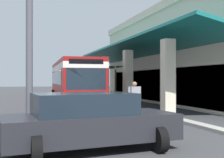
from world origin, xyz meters
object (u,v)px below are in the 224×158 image
at_px(transit_bus, 74,79).
at_px(potted_palm, 116,92).
at_px(pedestrian, 134,98).
at_px(parked_sedan_charcoal, 89,121).

distance_m(transit_bus, potted_palm, 6.10).
bearing_deg(pedestrian, transit_bus, -170.78).
bearing_deg(parked_sedan_charcoal, transit_bus, 171.95).
distance_m(pedestrian, potted_palm, 13.02).
bearing_deg(potted_palm, transit_bus, -48.32).
bearing_deg(parked_sedan_charcoal, potted_palm, 160.44).
relative_size(parked_sedan_charcoal, potted_palm, 1.48).
height_order(parked_sedan_charcoal, pedestrian, pedestrian).
relative_size(pedestrian, potted_palm, 0.56).
height_order(transit_bus, parked_sedan_charcoal, transit_bus).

